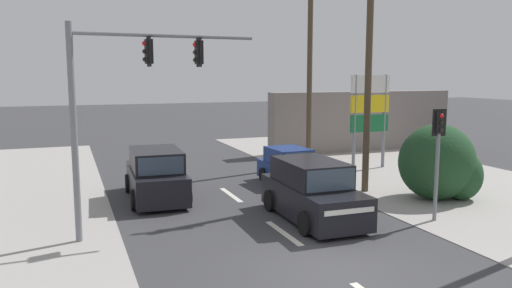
{
  "coord_description": "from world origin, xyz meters",
  "views": [
    {
      "loc": [
        -5.79,
        -9.91,
        4.61
      ],
      "look_at": [
        -0.49,
        4.0,
        2.53
      ],
      "focal_mm": 35.0,
      "sensor_mm": 36.0,
      "label": 1
    }
  ],
  "objects": [
    {
      "name": "lane_dash_far",
      "position": [
        0.0,
        8.0,
        0.0
      ],
      "size": [
        0.2,
        2.4,
        0.01
      ],
      "primitive_type": "cube",
      "color": "silver",
      "rests_on": "ground"
    },
    {
      "name": "shopping_plaza_sign",
      "position": [
        8.02,
        10.76,
        2.98
      ],
      "size": [
        2.1,
        0.16,
        4.6
      ],
      "color": "slate",
      "rests_on": "ground"
    },
    {
      "name": "lane_dash_mid",
      "position": [
        0.0,
        3.0,
        0.0
      ],
      "size": [
        0.2,
        2.4,
        0.01
      ],
      "primitive_type": "cube",
      "color": "silver",
      "rests_on": "ground"
    },
    {
      "name": "traffic_signal_mast",
      "position": [
        -4.33,
        4.37,
        4.15
      ],
      "size": [
        5.29,
        0.5,
        6.0
      ],
      "color": "slate",
      "rests_on": "ground"
    },
    {
      "name": "roadside_bush",
      "position": [
        7.06,
        4.6,
        1.33
      ],
      "size": [
        3.02,
        2.59,
        2.82
      ],
      "color": "#1E4223",
      "rests_on": "ground"
    },
    {
      "name": "hatchback_kerbside_parked",
      "position": [
        2.93,
        8.86,
        0.7
      ],
      "size": [
        1.92,
        3.71,
        1.53
      ],
      "color": "navy",
      "rests_on": "ground"
    },
    {
      "name": "utility_pole_midground_right",
      "position": [
        5.14,
        6.63,
        5.47
      ],
      "size": [
        1.8,
        0.26,
        10.46
      ],
      "color": "#4C3D2B",
      "rests_on": "ground"
    },
    {
      "name": "ground_plane",
      "position": [
        0.0,
        0.0,
        0.0
      ],
      "size": [
        140.0,
        140.0,
        0.0
      ],
      "primitive_type": "plane",
      "color": "#3A3A3D"
    },
    {
      "name": "pedestal_signal_right_kerb",
      "position": [
        4.97,
        2.4,
        2.42
      ],
      "size": [
        0.44,
        0.31,
        3.56
      ],
      "color": "slate",
      "rests_on": "ground"
    },
    {
      "name": "utility_pole_background_right",
      "position": [
        5.6,
        12.5,
        5.39
      ],
      "size": [
        1.8,
        0.26,
        10.29
      ],
      "color": "#4C3D2B",
      "rests_on": "ground"
    },
    {
      "name": "shopfront_wall_far",
      "position": [
        11.0,
        16.0,
        1.8
      ],
      "size": [
        12.0,
        1.0,
        3.6
      ],
      "primitive_type": "cube",
      "color": "gray",
      "rests_on": "ground"
    },
    {
      "name": "suv_receding_far",
      "position": [
        1.44,
        4.0,
        0.88
      ],
      "size": [
        2.12,
        4.57,
        1.9
      ],
      "color": "black",
      "rests_on": "ground"
    },
    {
      "name": "suv_oncoming_mid",
      "position": [
        -2.79,
        8.38,
        0.88
      ],
      "size": [
        2.22,
        4.61,
        1.9
      ],
      "color": "black",
      "rests_on": "ground"
    }
  ]
}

